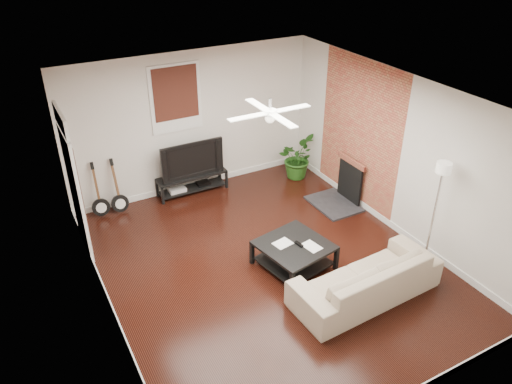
% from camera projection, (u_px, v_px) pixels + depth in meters
% --- Properties ---
extents(room, '(5.01, 6.01, 2.81)m').
position_uv_depth(room, '(269.00, 189.00, 7.34)').
color(room, black).
rests_on(room, ground).
extents(brick_accent, '(0.02, 2.20, 2.80)m').
position_uv_depth(brick_accent, '(359.00, 134.00, 9.13)').
color(brick_accent, '#AF4A38').
rests_on(brick_accent, floor).
extents(fireplace, '(0.80, 1.10, 0.92)m').
position_uv_depth(fireplace, '(342.00, 182.00, 9.48)').
color(fireplace, black).
rests_on(fireplace, floor).
extents(window_back, '(1.00, 0.06, 1.30)m').
position_uv_depth(window_back, '(176.00, 98.00, 9.21)').
color(window_back, '#37180F').
rests_on(window_back, wall_back).
extents(door_left, '(0.08, 1.00, 2.50)m').
position_uv_depth(door_left, '(75.00, 182.00, 7.84)').
color(door_left, white).
rests_on(door_left, wall_left).
extents(tv_stand, '(1.42, 0.38, 0.40)m').
position_uv_depth(tv_stand, '(192.00, 183.00, 9.99)').
color(tv_stand, black).
rests_on(tv_stand, floor).
extents(tv, '(1.27, 0.17, 0.73)m').
position_uv_depth(tv, '(190.00, 158.00, 9.72)').
color(tv, black).
rests_on(tv, tv_stand).
extents(coffee_table, '(1.18, 1.18, 0.43)m').
position_uv_depth(coffee_table, '(294.00, 255.00, 7.90)').
color(coffee_table, black).
rests_on(coffee_table, floor).
extents(sofa, '(2.31, 0.99, 0.66)m').
position_uv_depth(sofa, '(366.00, 278.00, 7.23)').
color(sofa, tan).
rests_on(sofa, floor).
extents(floor_lamp, '(0.32, 0.32, 1.86)m').
position_uv_depth(floor_lamp, '(433.00, 217.00, 7.55)').
color(floor_lamp, silver).
rests_on(floor_lamp, floor).
extents(potted_plant, '(1.05, 1.06, 0.89)m').
position_uv_depth(potted_plant, '(296.00, 158.00, 10.46)').
color(potted_plant, '#225317').
rests_on(potted_plant, floor).
extents(guitar_left, '(0.34, 0.25, 1.06)m').
position_uv_depth(guitar_left, '(98.00, 191.00, 9.04)').
color(guitar_left, black).
rests_on(guitar_left, floor).
extents(guitar_right, '(0.34, 0.25, 1.06)m').
position_uv_depth(guitar_right, '(118.00, 188.00, 9.16)').
color(guitar_right, black).
rests_on(guitar_right, floor).
extents(ceiling_fan, '(1.24, 1.24, 0.32)m').
position_uv_depth(ceiling_fan, '(270.00, 113.00, 6.74)').
color(ceiling_fan, white).
rests_on(ceiling_fan, ceiling).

